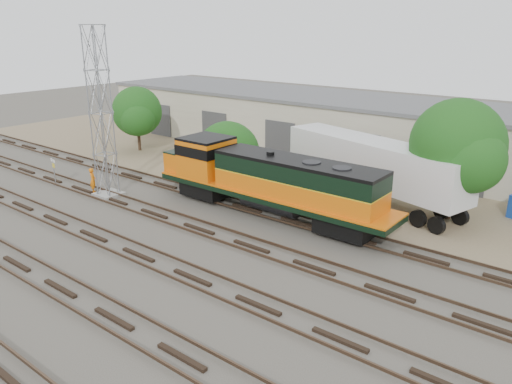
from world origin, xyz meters
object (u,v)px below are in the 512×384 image
Objects in this scene: locomotive at (266,180)px; worker at (93,180)px; semi_trailer at (376,165)px; signal_tower at (101,117)px.

locomotive reaches higher than worker.
semi_trailer reaches higher than worker.
worker is (-1.44, -0.25, -4.72)m from signal_tower.
signal_tower reaches higher than locomotive.
locomotive is at bearing -128.33° from worker.
locomotive is at bearing 19.75° from signal_tower.
worker is at bearing -170.28° from signal_tower.
locomotive is at bearing -109.14° from semi_trailer.
semi_trailer is at bearing 55.23° from locomotive.
locomotive reaches higher than semi_trailer.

